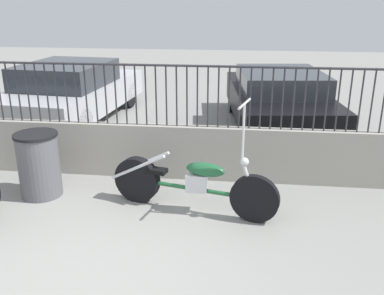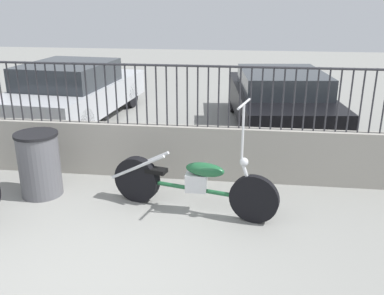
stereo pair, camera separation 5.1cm
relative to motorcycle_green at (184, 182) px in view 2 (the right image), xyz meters
The scene contains 7 objects.
ground_plane 1.98m from the motorcycle_green, 114.52° to the right, with size 40.00×40.00×0.00m, color gray.
low_wall 1.33m from the motorcycle_green, 127.17° to the left, with size 10.66×0.18×0.85m.
fence_railing 1.70m from the motorcycle_green, 127.17° to the left, with size 10.66×0.04×0.94m.
motorcycle_green is the anchor object (origin of this frame).
trash_bin 2.12m from the motorcycle_green, behind, with size 0.61×0.61×0.94m.
car_silver 5.20m from the motorcycle_green, 127.73° to the left, with size 2.29×4.51×1.34m.
car_black 4.26m from the motorcycle_green, 69.59° to the left, with size 2.33×4.54×1.27m.
Camera 2 is at (1.58, -3.39, 2.73)m, focal length 40.00 mm.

